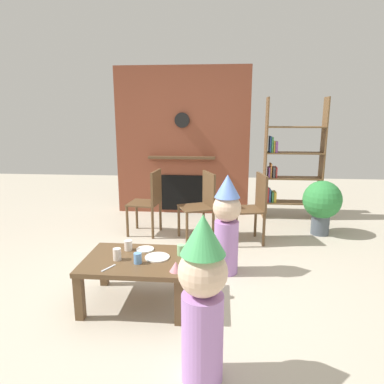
{
  "coord_description": "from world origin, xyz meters",
  "views": [
    {
      "loc": [
        0.46,
        -3.11,
        1.64
      ],
      "look_at": [
        0.15,
        0.4,
        0.84
      ],
      "focal_mm": 32.13,
      "sensor_mm": 36.0,
      "label": 1
    }
  ],
  "objects_px": {
    "coffee_table": "(137,266)",
    "birthday_cake_slice": "(176,267)",
    "dining_chair_middle": "(202,202)",
    "child_in_pink": "(227,222)",
    "paper_cup_near_left": "(138,258)",
    "paper_plate_front": "(157,257)",
    "bookshelf": "(288,164)",
    "paper_cup_near_right": "(128,245)",
    "child_with_cone_hat": "(203,296)",
    "paper_cup_far_left": "(117,254)",
    "dining_chair_left": "(150,198)",
    "paper_plate_rear": "(145,249)",
    "potted_plant_tall": "(322,202)",
    "paper_cup_center": "(181,250)",
    "dining_chair_right": "(254,204)"
  },
  "relations": [
    {
      "from": "child_with_cone_hat",
      "to": "dining_chair_left",
      "type": "bearing_deg",
      "value": -17.69
    },
    {
      "from": "paper_plate_front",
      "to": "child_with_cone_hat",
      "type": "relative_size",
      "value": 0.2
    },
    {
      "from": "child_in_pink",
      "to": "paper_plate_rear",
      "type": "bearing_deg",
      "value": -8.13
    },
    {
      "from": "paper_cup_near_left",
      "to": "child_in_pink",
      "type": "bearing_deg",
      "value": 45.89
    },
    {
      "from": "paper_plate_front",
      "to": "paper_cup_near_left",
      "type": "bearing_deg",
      "value": -139.14
    },
    {
      "from": "dining_chair_right",
      "to": "paper_cup_near_right",
      "type": "bearing_deg",
      "value": 37.04
    },
    {
      "from": "paper_cup_near_right",
      "to": "child_in_pink",
      "type": "bearing_deg",
      "value": 28.82
    },
    {
      "from": "paper_cup_near_left",
      "to": "paper_plate_rear",
      "type": "distance_m",
      "value": 0.3
    },
    {
      "from": "paper_plate_front",
      "to": "potted_plant_tall",
      "type": "xyz_separation_m",
      "value": [
        1.93,
        1.96,
        0.04
      ]
    },
    {
      "from": "paper_cup_near_left",
      "to": "paper_cup_far_left",
      "type": "distance_m",
      "value": 0.2
    },
    {
      "from": "coffee_table",
      "to": "birthday_cake_slice",
      "type": "bearing_deg",
      "value": -30.81
    },
    {
      "from": "dining_chair_right",
      "to": "paper_plate_front",
      "type": "bearing_deg",
      "value": 47.06
    },
    {
      "from": "paper_cup_near_left",
      "to": "dining_chair_left",
      "type": "xyz_separation_m",
      "value": [
        -0.29,
        1.89,
        0.05
      ]
    },
    {
      "from": "paper_cup_far_left",
      "to": "child_in_pink",
      "type": "distance_m",
      "value": 1.19
    },
    {
      "from": "paper_plate_rear",
      "to": "child_with_cone_hat",
      "type": "distance_m",
      "value": 1.21
    },
    {
      "from": "paper_cup_far_left",
      "to": "dining_chair_middle",
      "type": "height_order",
      "value": "dining_chair_middle"
    },
    {
      "from": "paper_cup_near_right",
      "to": "birthday_cake_slice",
      "type": "bearing_deg",
      "value": -38.93
    },
    {
      "from": "dining_chair_middle",
      "to": "paper_plate_rear",
      "type": "bearing_deg",
      "value": 49.55
    },
    {
      "from": "paper_plate_rear",
      "to": "dining_chair_middle",
      "type": "relative_size",
      "value": 0.18
    },
    {
      "from": "dining_chair_left",
      "to": "dining_chair_middle",
      "type": "relative_size",
      "value": 1.0
    },
    {
      "from": "paper_plate_rear",
      "to": "potted_plant_tall",
      "type": "bearing_deg",
      "value": 40.81
    },
    {
      "from": "paper_cup_near_left",
      "to": "child_in_pink",
      "type": "relative_size",
      "value": 0.09
    },
    {
      "from": "paper_cup_near_left",
      "to": "paper_cup_far_left",
      "type": "xyz_separation_m",
      "value": [
        -0.19,
        0.05,
        0.01
      ]
    },
    {
      "from": "coffee_table",
      "to": "dining_chair_right",
      "type": "xyz_separation_m",
      "value": [
        1.15,
        1.61,
        0.16
      ]
    },
    {
      "from": "paper_cup_near_left",
      "to": "birthday_cake_slice",
      "type": "bearing_deg",
      "value": -20.19
    },
    {
      "from": "paper_plate_front",
      "to": "child_with_cone_hat",
      "type": "distance_m",
      "value": 1.0
    },
    {
      "from": "paper_cup_near_right",
      "to": "paper_plate_front",
      "type": "distance_m",
      "value": 0.34
    },
    {
      "from": "coffee_table",
      "to": "birthday_cake_slice",
      "type": "height_order",
      "value": "birthday_cake_slice"
    },
    {
      "from": "paper_cup_far_left",
      "to": "potted_plant_tall",
      "type": "distance_m",
      "value": 3.04
    },
    {
      "from": "potted_plant_tall",
      "to": "paper_cup_near_left",
      "type": "bearing_deg",
      "value": -134.83
    },
    {
      "from": "child_in_pink",
      "to": "dining_chair_left",
      "type": "distance_m",
      "value": 1.52
    },
    {
      "from": "paper_plate_front",
      "to": "dining_chair_middle",
      "type": "xyz_separation_m",
      "value": [
        0.3,
        1.65,
        0.09
      ]
    },
    {
      "from": "paper_cup_near_left",
      "to": "paper_cup_near_right",
      "type": "bearing_deg",
      "value": 119.58
    },
    {
      "from": "dining_chair_middle",
      "to": "child_in_pink",
      "type": "bearing_deg",
      "value": 83.44
    },
    {
      "from": "paper_cup_near_left",
      "to": "dining_chair_right",
      "type": "distance_m",
      "value": 2.04
    },
    {
      "from": "coffee_table",
      "to": "dining_chair_middle",
      "type": "bearing_deg",
      "value": 74.18
    },
    {
      "from": "coffee_table",
      "to": "dining_chair_left",
      "type": "height_order",
      "value": "dining_chair_left"
    },
    {
      "from": "paper_cup_center",
      "to": "paper_plate_rear",
      "type": "distance_m",
      "value": 0.36
    },
    {
      "from": "paper_plate_front",
      "to": "child_in_pink",
      "type": "relative_size",
      "value": 0.2
    },
    {
      "from": "birthday_cake_slice",
      "to": "dining_chair_right",
      "type": "relative_size",
      "value": 0.11
    },
    {
      "from": "birthday_cake_slice",
      "to": "paper_plate_rear",
      "type": "bearing_deg",
      "value": 129.29
    },
    {
      "from": "dining_chair_left",
      "to": "coffee_table",
      "type": "bearing_deg",
      "value": 104.72
    },
    {
      "from": "potted_plant_tall",
      "to": "child_with_cone_hat",
      "type": "bearing_deg",
      "value": -117.58
    },
    {
      "from": "bookshelf",
      "to": "paper_cup_near_right",
      "type": "distance_m",
      "value": 3.25
    },
    {
      "from": "paper_plate_rear",
      "to": "child_in_pink",
      "type": "relative_size",
      "value": 0.15
    },
    {
      "from": "paper_cup_near_right",
      "to": "child_with_cone_hat",
      "type": "bearing_deg",
      "value": -54.29
    },
    {
      "from": "paper_cup_far_left",
      "to": "paper_plate_front",
      "type": "distance_m",
      "value": 0.34
    },
    {
      "from": "coffee_table",
      "to": "dining_chair_left",
      "type": "xyz_separation_m",
      "value": [
        -0.25,
        1.79,
        0.16
      ]
    },
    {
      "from": "coffee_table",
      "to": "dining_chair_right",
      "type": "relative_size",
      "value": 1.0
    },
    {
      "from": "dining_chair_left",
      "to": "child_with_cone_hat",
      "type": "bearing_deg",
      "value": 114.98
    }
  ]
}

